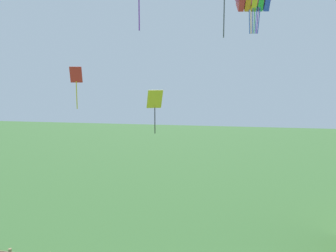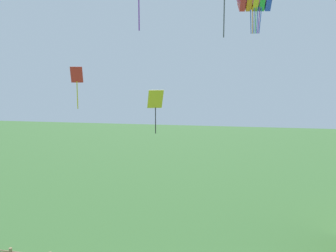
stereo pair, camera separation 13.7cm
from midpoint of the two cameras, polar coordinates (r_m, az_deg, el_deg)
kite_yellow_diamond at (r=18.32m, az=-1.99°, el=4.11°), size 1.01×0.88×2.45m
kite_red_diamond at (r=17.53m, az=-15.38°, el=7.74°), size 0.67×0.48×2.15m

